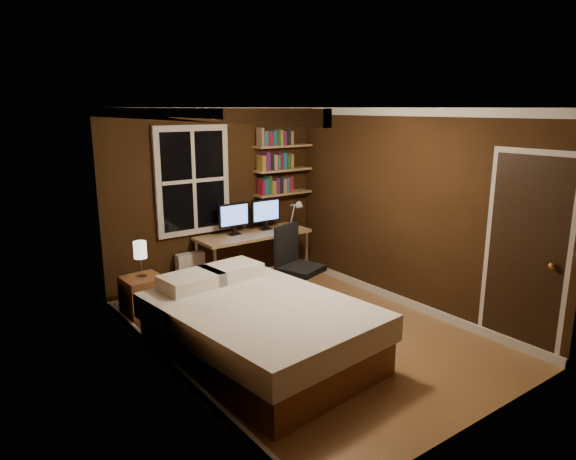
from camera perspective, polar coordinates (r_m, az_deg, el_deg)
floor at (r=5.91m, az=2.28°, el=-11.58°), size 4.20×4.20×0.00m
wall_back at (r=7.23m, az=-8.06°, el=3.36°), size 3.20×0.04×2.50m
wall_left at (r=4.70m, az=-13.04°, el=-2.35°), size 0.04×4.20×2.50m
wall_right at (r=6.60m, az=13.33°, el=2.16°), size 0.04×4.20×2.50m
ceiling at (r=5.36m, az=2.53°, el=13.42°), size 3.20×4.20×0.02m
window at (r=6.99m, az=-10.53°, el=5.42°), size 1.06×0.06×1.46m
door at (r=5.79m, az=24.83°, el=-2.61°), size 0.03×0.82×2.05m
door_knob at (r=5.63m, az=27.26°, el=-3.56°), size 0.06×0.06×0.06m
ceiling_fixture at (r=5.28m, az=3.22°, el=12.33°), size 0.44×0.44×0.18m
bookshelf_lower at (r=7.69m, az=-0.52°, el=4.10°), size 0.92×0.22×0.03m
books_row_lower at (r=7.67m, az=-0.52°, el=5.06°), size 0.54×0.16×0.23m
bookshelf_middle at (r=7.64m, az=-0.52°, el=6.69°), size 0.92×0.22×0.03m
books_row_middle at (r=7.63m, az=-0.52°, el=7.66°), size 0.54×0.16×0.23m
bookshelf_upper at (r=7.61m, az=-0.53°, el=9.31°), size 0.92×0.22×0.03m
books_row_upper at (r=7.60m, az=-0.53°, el=10.29°), size 0.54×0.16×0.23m
bed at (r=5.28m, az=-3.25°, el=-10.93°), size 1.85×2.40×0.76m
nightstand at (r=6.41m, az=-15.76°, el=-7.39°), size 0.46×0.46×0.55m
bedside_lamp at (r=6.26m, az=-16.05°, el=-3.16°), size 0.15×0.15×0.44m
radiator at (r=7.16m, az=-10.76°, el=-4.78°), size 0.39×0.14×0.58m
desk at (r=7.26m, az=-3.89°, el=-0.81°), size 1.63×0.61×0.78m
monitor_left at (r=7.14m, az=-6.02°, el=1.22°), size 0.47×0.12×0.44m
monitor_right at (r=7.41m, az=-2.50°, el=1.74°), size 0.47×0.12×0.44m
desk_lamp at (r=7.45m, az=0.85°, el=1.79°), size 0.14×0.32×0.44m
office_chair at (r=6.51m, az=0.98°, el=-5.21°), size 0.61×0.61×1.08m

